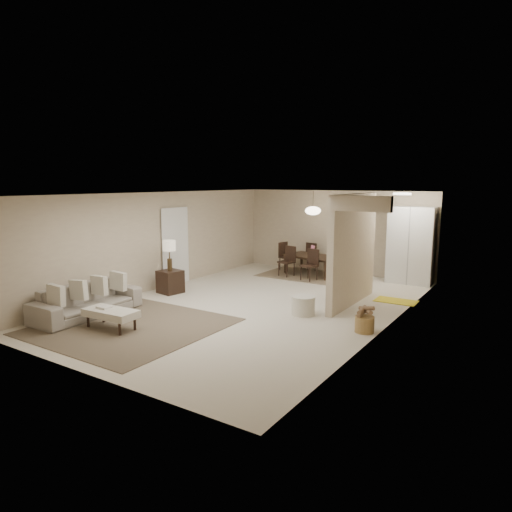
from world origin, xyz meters
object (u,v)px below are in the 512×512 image
Objects in this scene: pantry_cabinet at (411,245)px; sofa at (87,301)px; ottoman_bench at (111,313)px; dining_table at (312,265)px; side_table at (170,282)px; round_pouf at (303,305)px; wicker_basket at (364,324)px.

sofa is at bearing -125.28° from pantry_cabinet.
ottoman_bench is 6.70m from dining_table.
sofa is (-4.80, -6.78, -0.72)m from pantry_cabinet.
dining_table is (0.96, 6.63, -0.01)m from ottoman_bench.
side_table is 3.67m from round_pouf.
pantry_cabinet is 0.93× the size of sofa.
pantry_cabinet reaches higher than side_table.
sofa reaches higher than side_table.
pantry_cabinet reaches higher than dining_table.
sofa is at bearing -157.64° from wicker_basket.
round_pouf is at bearing 1.83° from side_table.
sofa is at bearing 161.01° from ottoman_bench.
pantry_cabinet is 2.88m from dining_table.
dining_table reaches higher than ottoman_bench.
pantry_cabinet reaches higher than round_pouf.
side_table is (-1.05, 2.72, -0.02)m from ottoman_bench.
pantry_cabinet is 1.25× the size of dining_table.
pantry_cabinet is at bearing 94.83° from wicker_basket.
wicker_basket is (5.19, 2.14, -0.18)m from sofa.
sofa is 3.95× the size of side_table.
round_pouf reaches higher than ottoman_bench.
sofa is at bearing -95.29° from dining_table.
wicker_basket is at bearing -15.10° from round_pouf.
side_table is 4.40m from dining_table.
dining_table is (-3.13, 4.20, 0.14)m from wicker_basket.
pantry_cabinet reaches higher than wicker_basket.
ottoman_bench is 4.76m from wicker_basket.
round_pouf is 4.15m from dining_table.
ottoman_bench is at bearing -68.83° from side_table.
round_pouf is 0.30× the size of dining_table.
sofa reaches higher than ottoman_bench.
ottoman_bench is (1.10, -0.30, -0.02)m from sofa.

